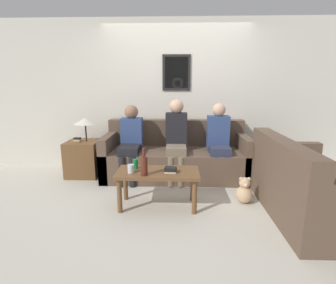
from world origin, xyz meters
The scene contains 14 objects.
ground_plane centered at (0.00, 0.00, 0.00)m, with size 16.00×16.00×0.00m, color beige.
wall_back centered at (0.00, 1.04, 1.30)m, with size 9.00×0.08×2.60m.
couch_main centered at (0.00, 0.55, 0.31)m, with size 2.33×0.93×0.91m.
couch_side centered at (1.53, -0.75, 0.32)m, with size 0.93×1.66×0.91m.
coffee_table centered at (-0.21, -0.59, 0.39)m, with size 1.01×0.48×0.46m.
side_table_with_lamp centered at (-1.54, 0.52, 0.34)m, with size 0.52×0.52×0.97m.
wine_bottle centered at (-0.36, -0.74, 0.59)m, with size 0.08×0.08×0.33m.
drinking_glass centered at (-0.53, -0.66, 0.52)m, with size 0.08×0.08×0.10m.
book_stack centered at (-0.06, -0.62, 0.50)m, with size 0.16×0.12×0.06m.
soda_can centered at (-0.50, -0.50, 0.53)m, with size 0.07×0.07×0.12m.
person_left centered at (-0.71, 0.38, 0.65)m, with size 0.34×0.63×1.19m.
person_middle centered at (0.01, 0.40, 0.70)m, with size 0.34×0.61×1.27m.
person_right centered at (0.67, 0.39, 0.67)m, with size 0.34×0.57×1.22m.
teddy_bear centered at (0.90, -0.45, 0.15)m, with size 0.22×0.22×0.35m.
Camera 1 is at (0.02, -3.65, 1.52)m, focal length 28.00 mm.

